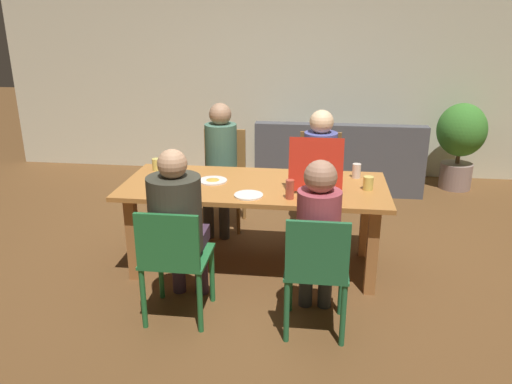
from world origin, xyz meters
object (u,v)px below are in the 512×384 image
object	(u,v)px
dining_table	(254,195)
person_0	(320,162)
plate_1	(177,185)
drinking_glass_3	(368,183)
chair_3	(317,268)
drinking_glass_0	(356,171)
plate_2	(249,195)
person_1	(177,219)
couch	(338,164)
plate_0	(213,180)
chair_1	(174,257)
chair_0	(319,177)
drinking_glass_1	(157,164)
potted_plant	(461,138)
person_2	(220,158)
drinking_glass_2	(290,189)
chair_2	(224,172)
pizza_box_0	(315,178)
person_3	(318,231)

from	to	relation	value
dining_table	person_0	size ratio (longest dim) A/B	1.78
plate_1	drinking_glass_3	size ratio (longest dim) A/B	2.42
chair_3	drinking_glass_0	xyz separation A→B (m)	(0.30, 1.19, 0.30)
chair_3	plate_2	size ratio (longest dim) A/B	3.94
drinking_glass_3	person_1	bearing A→B (deg)	-151.79
couch	plate_0	bearing A→B (deg)	-116.72
person_0	plate_2	bearing A→B (deg)	-115.93
couch	chair_1	bearing A→B (deg)	-110.95
chair_0	drinking_glass_1	bearing A→B (deg)	-154.83
chair_3	drinking_glass_3	distance (m)	1.01
dining_table	chair_3	size ratio (longest dim) A/B	2.46
plate_2	drinking_glass_1	bearing A→B (deg)	147.87
plate_2	potted_plant	size ratio (longest dim) A/B	0.21
plate_1	person_2	bearing A→B (deg)	78.92
chair_3	plate_1	world-z (taller)	chair_3
person_2	plate_2	size ratio (longest dim) A/B	5.66
plate_2	drinking_glass_2	world-z (taller)	drinking_glass_2
chair_2	pizza_box_0	distance (m)	1.30
chair_2	chair_3	distance (m)	2.08
chair_2	chair_3	size ratio (longest dim) A/B	1.10
dining_table	drinking_glass_2	distance (m)	0.46
person_0	drinking_glass_0	distance (m)	0.61
chair_1	plate_0	xyz separation A→B (m)	(0.09, 0.90, 0.25)
person_0	person_1	xyz separation A→B (m)	(-0.95, -1.54, 0.01)
person_0	plate_1	xyz separation A→B (m)	(-1.13, -0.92, 0.04)
drinking_glass_2	drinking_glass_3	size ratio (longest dim) A/B	1.36
dining_table	person_1	size ratio (longest dim) A/B	1.75
chair_2	drinking_glass_2	xyz separation A→B (m)	(0.73, -1.24, 0.28)
person_1	plate_1	distance (m)	0.64
chair_3	drinking_glass_1	xyz separation A→B (m)	(-1.42, 1.19, 0.29)
chair_1	plate_0	bearing A→B (deg)	84.60
plate_2	couch	size ratio (longest dim) A/B	0.11
chair_3	drinking_glass_3	xyz separation A→B (m)	(0.37, 0.89, 0.29)
drinking_glass_0	chair_0	bearing A→B (deg)	114.43
plate_0	person_1	bearing A→B (deg)	-96.36
chair_3	plate_2	world-z (taller)	chair_3
potted_plant	plate_2	bearing A→B (deg)	-129.84
drinking_glass_3	chair_3	bearing A→B (deg)	-112.81
chair_2	chair_3	xyz separation A→B (m)	(0.95, -1.85, -0.04)
chair_1	drinking_glass_1	distance (m)	1.27
person_1	drinking_glass_2	world-z (taller)	person_1
chair_3	drinking_glass_1	bearing A→B (deg)	139.87
drinking_glass_0	potted_plant	world-z (taller)	potted_plant
dining_table	plate_2	xyz separation A→B (m)	(-0.01, -0.28, 0.10)
drinking_glass_3	pizza_box_0	bearing A→B (deg)	170.46
person_3	drinking_glass_3	bearing A→B (deg)	63.37
chair_0	person_1	world-z (taller)	person_1
drinking_glass_1	potted_plant	world-z (taller)	potted_plant
person_2	drinking_glass_2	size ratio (longest dim) A/B	8.54
plate_1	person_0	bearing A→B (deg)	39.27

